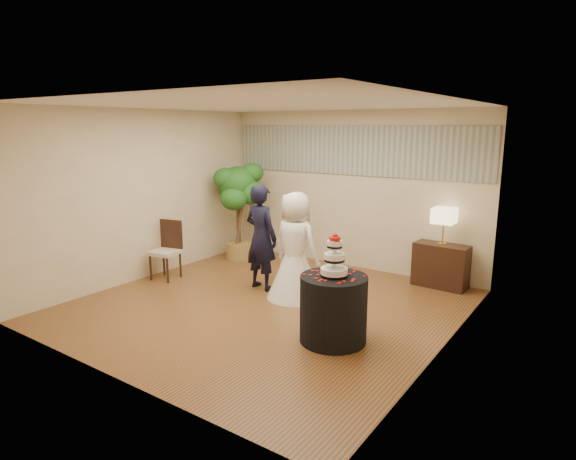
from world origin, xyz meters
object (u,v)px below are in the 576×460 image
Objects in this scene: groom at (261,237)px; bride at (295,246)px; console at (441,266)px; side_chair at (165,250)px; cake_table at (333,309)px; ficus_tree at (238,211)px; table_lamp at (443,226)px; wedding_cake at (334,255)px.

groom is 0.67m from bride.
console is 0.86× the size of side_chair.
groom reaches higher than side_chair.
bride is 1.98× the size of cake_table.
groom is 0.88× the size of ficus_tree.
bride is 2.75× the size of table_lamp.
cake_table is 1.39× the size of table_lamp.
bride is 2.41m from ficus_tree.
cake_table is (1.88, -1.04, -0.43)m from groom.
groom is 2.86× the size of table_lamp.
ficus_tree reaches higher than wedding_cake.
wedding_cake is 0.88× the size of table_lamp.
console is 1.44× the size of table_lamp.
cake_table is 1.59× the size of wedding_cake.
bride is (0.67, -0.04, -0.03)m from groom.
console is (0.42, 2.72, -0.71)m from wedding_cake.
cake_table is at bearing -33.28° from ficus_tree.
cake_table is 0.66m from wedding_cake.
console is at bearing 81.20° from cake_table.
groom is 3.26× the size of wedding_cake.
bride is 1.91× the size of console.
wedding_cake is 3.59m from side_chair.
groom is 1.98× the size of console.
wedding_cake reaches higher than side_chair.
ficus_tree reaches higher than cake_table.
bride is at bearing -176.92° from groom.
wedding_cake is at bearing -95.30° from console.
table_lamp is at bearing 81.20° from wedding_cake.
table_lamp is (0.00, 0.00, 0.64)m from console.
wedding_cake is 2.84m from console.
cake_table is at bearing 0.00° from wedding_cake.
console is 0.44× the size of ficus_tree.
side_chair is at bearing -147.07° from console.
table_lamp reaches higher than console.
bride is 0.85× the size of ficus_tree.
console is 4.51m from side_chair.
bride is 2.42m from console.
groom is at bearing -143.82° from table_lamp.
console is (1.63, 1.73, -0.45)m from bride.
cake_table reaches higher than console.
ficus_tree is at bearing -171.65° from table_lamp.
bride is 2.39m from table_lamp.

